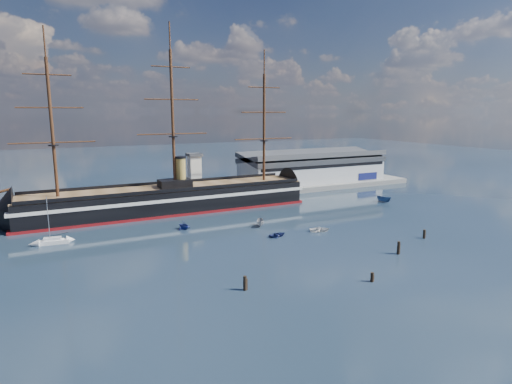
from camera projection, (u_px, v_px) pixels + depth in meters
name	position (u px, v px, depth m)	size (l,w,h in m)	color
ground	(223.00, 222.00, 123.47)	(600.00, 600.00, 0.00)	#162632
quay	(211.00, 197.00, 159.48)	(180.00, 18.00, 2.00)	slate
warehouse	(312.00, 167.00, 182.75)	(63.00, 21.00, 11.60)	#B7BABC
quay_tower	(195.00, 174.00, 151.95)	(5.00, 5.00, 15.00)	silver
warship	(164.00, 200.00, 135.08)	(112.91, 16.59, 53.94)	black
sailboat	(53.00, 241.00, 103.00)	(7.53, 3.05, 11.70)	silver
motorboat_b	(278.00, 236.00, 109.30)	(2.98, 1.19, 1.39)	navy
motorboat_c	(260.00, 226.00, 119.05)	(6.02, 2.21, 2.41)	gray
motorboat_d	(184.00, 229.00, 116.17)	(6.87, 2.98, 2.52)	navy
motorboat_e	(320.00, 231.00, 114.01)	(3.35, 1.34, 1.56)	silver
motorboat_f	(384.00, 202.00, 150.84)	(6.43, 2.36, 2.57)	navy
piling_near_left	(245.00, 290.00, 76.38)	(0.64, 0.64, 3.38)	black
piling_near_mid	(372.00, 282.00, 80.22)	(0.64, 0.64, 2.51)	black
piling_near_right	(398.00, 254.00, 95.73)	(0.64, 0.64, 3.67)	black
piling_far_right	(424.00, 238.00, 107.66)	(0.64, 0.64, 2.97)	black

